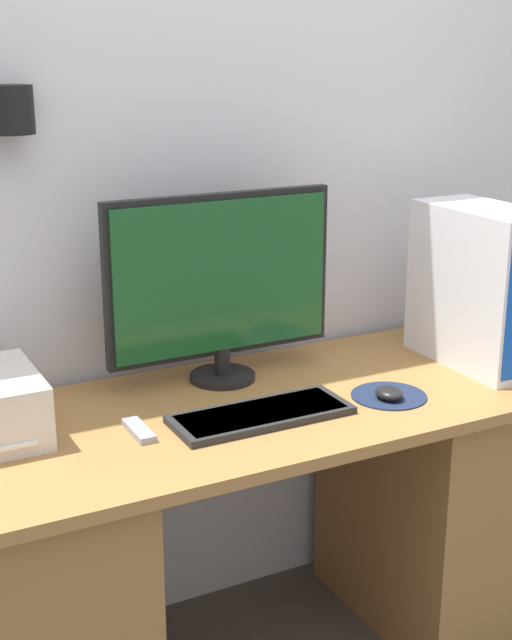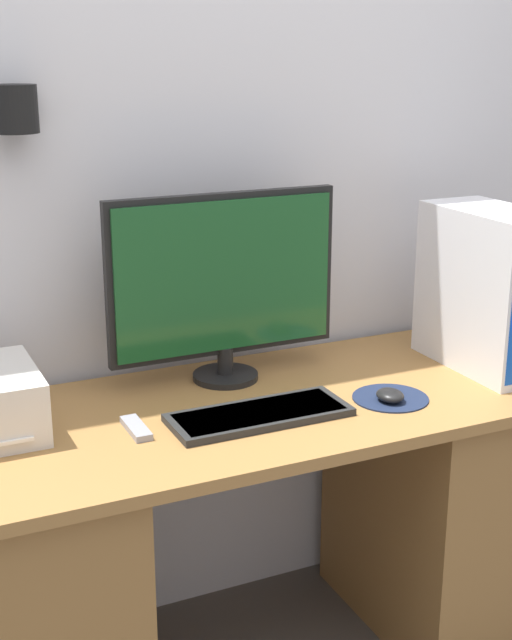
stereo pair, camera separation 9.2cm
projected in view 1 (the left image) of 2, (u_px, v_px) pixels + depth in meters
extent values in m
cube|color=silver|center=(187.00, 153.00, 2.37)|extent=(6.40, 0.05, 2.70)
cylinder|color=black|center=(11.00, 110.00, 2.06)|extent=(0.11, 0.11, 0.11)
cube|color=olive|center=(255.00, 409.00, 2.21)|extent=(1.74, 0.67, 0.03)
cube|color=olive|center=(19.00, 612.00, 2.06)|extent=(0.49, 0.62, 0.75)
cube|color=olive|center=(442.00, 494.00, 2.60)|extent=(0.49, 0.62, 0.75)
cylinder|color=black|center=(224.00, 376.00, 2.37)|extent=(0.17, 0.17, 0.02)
cylinder|color=black|center=(223.00, 361.00, 2.35)|extent=(0.04, 0.04, 0.07)
cube|color=black|center=(221.00, 275.00, 2.29)|extent=(0.62, 0.03, 0.42)
cube|color=#194C23|center=(224.00, 276.00, 2.28)|extent=(0.59, 0.01, 0.39)
cube|color=black|center=(261.00, 415.00, 2.12)|extent=(0.43, 0.17, 0.02)
cube|color=#424242|center=(261.00, 413.00, 2.12)|extent=(0.40, 0.14, 0.01)
cylinder|color=#19233D|center=(389.00, 396.00, 2.25)|extent=(0.19, 0.19, 0.00)
ellipsoid|color=black|center=(389.00, 393.00, 2.22)|extent=(0.07, 0.08, 0.03)
cube|color=white|center=(481.00, 286.00, 2.44)|extent=(0.20, 0.40, 0.44)
cube|color=gray|center=(139.00, 430.00, 2.03)|extent=(0.04, 0.13, 0.02)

